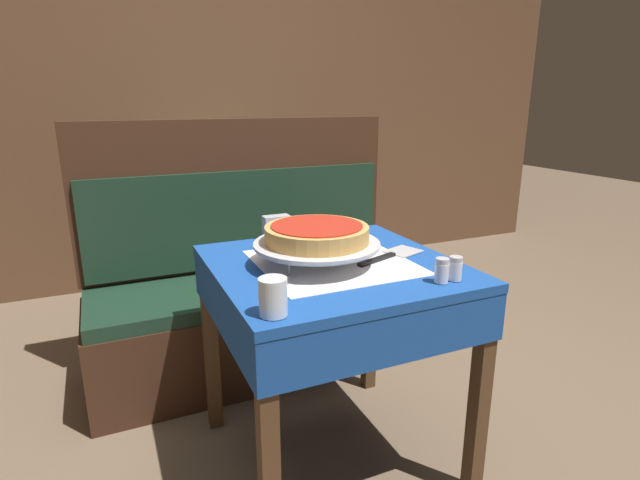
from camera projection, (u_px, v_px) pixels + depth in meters
The scene contains 13 objects.
ground_plane at pixel (331, 454), 1.83m from camera, with size 14.00×14.00×0.00m, color brown.
dining_table_front at pixel (333, 293), 1.66m from camera, with size 0.77×0.77×0.75m.
dining_table_rear at pixel (231, 198), 3.16m from camera, with size 0.72×0.72×0.75m.
booth_bench at pixel (254, 300), 2.38m from camera, with size 1.50×0.52×1.17m.
back_wall_panel at pixel (198, 108), 3.39m from camera, with size 6.00×0.04×2.40m, color brown.
pizza_pan_stand at pixel (316, 245), 1.59m from camera, with size 0.40×0.40×0.07m.
deep_dish_pizza at pixel (316, 233), 1.58m from camera, with size 0.33×0.33×0.06m.
pizza_server at pixel (391, 255), 1.69m from camera, with size 0.29×0.15×0.01m.
water_glass_near at pixel (273, 297), 1.22m from camera, with size 0.07×0.07×0.10m.
salt_shaker at pixel (442, 271), 1.44m from camera, with size 0.04×0.04×0.07m.
pepper_shaker at pixel (455, 269), 1.46m from camera, with size 0.04×0.04×0.07m.
napkin_holder at pixel (277, 227), 1.88m from camera, with size 0.10×0.05×0.09m.
condiment_caddy at pixel (239, 172), 3.24m from camera, with size 0.11×0.11×0.18m.
Camera 1 is at (-0.67, -1.40, 1.26)m, focal length 28.00 mm.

